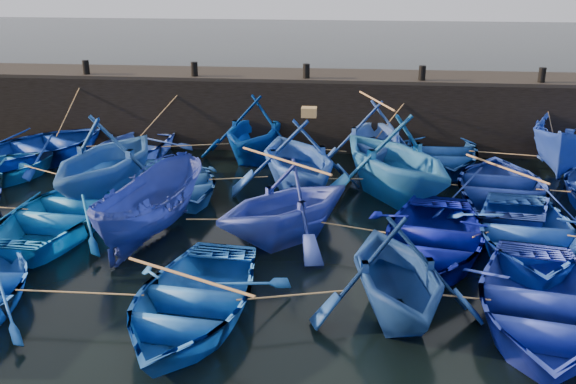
# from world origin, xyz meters

# --- Properties ---
(ground) EXTENTS (120.00, 120.00, 0.00)m
(ground) POSITION_xyz_m (0.00, 0.00, 0.00)
(ground) COLOR black
(ground) RESTS_ON ground
(quay_wall) EXTENTS (26.00, 2.50, 2.50)m
(quay_wall) POSITION_xyz_m (0.00, 10.50, 1.25)
(quay_wall) COLOR black
(quay_wall) RESTS_ON ground
(quay_top) EXTENTS (26.00, 2.50, 0.12)m
(quay_top) POSITION_xyz_m (0.00, 10.50, 2.56)
(quay_top) COLOR black
(quay_top) RESTS_ON quay_wall
(bollard_0) EXTENTS (0.24, 0.24, 0.50)m
(bollard_0) POSITION_xyz_m (-8.00, 9.60, 2.87)
(bollard_0) COLOR black
(bollard_0) RESTS_ON quay_top
(bollard_1) EXTENTS (0.24, 0.24, 0.50)m
(bollard_1) POSITION_xyz_m (-4.00, 9.60, 2.87)
(bollard_1) COLOR black
(bollard_1) RESTS_ON quay_top
(bollard_2) EXTENTS (0.24, 0.24, 0.50)m
(bollard_2) POSITION_xyz_m (0.00, 9.60, 2.87)
(bollard_2) COLOR black
(bollard_2) RESTS_ON quay_top
(bollard_3) EXTENTS (0.24, 0.24, 0.50)m
(bollard_3) POSITION_xyz_m (4.00, 9.60, 2.87)
(bollard_3) COLOR black
(bollard_3) RESTS_ON quay_top
(bollard_4) EXTENTS (0.24, 0.24, 0.50)m
(bollard_4) POSITION_xyz_m (8.00, 9.60, 2.87)
(bollard_4) COLOR black
(bollard_4) RESTS_ON quay_top
(boat_0) EXTENTS (5.95, 6.48, 1.10)m
(boat_0) POSITION_xyz_m (-8.88, 7.20, 0.55)
(boat_0) COLOR navy
(boat_0) RESTS_ON ground
(boat_1) EXTENTS (4.24, 5.27, 0.97)m
(boat_1) POSITION_xyz_m (-5.91, 7.53, 0.49)
(boat_1) COLOR blue
(boat_1) RESTS_ON ground
(boat_2) EXTENTS (4.05, 4.57, 2.23)m
(boat_2) POSITION_xyz_m (-1.67, 8.20, 1.11)
(boat_2) COLOR navy
(boat_2) RESTS_ON ground
(boat_3) EXTENTS (3.76, 4.34, 2.25)m
(boat_3) POSITION_xyz_m (2.40, 7.65, 1.13)
(boat_3) COLOR blue
(boat_3) RESTS_ON ground
(boat_4) EXTENTS (3.62, 5.01, 1.03)m
(boat_4) POSITION_xyz_m (4.66, 8.13, 0.51)
(boat_4) COLOR navy
(boat_4) RESTS_ON ground
(boat_5) EXTENTS (3.90, 5.70, 2.06)m
(boat_5) POSITION_xyz_m (8.60, 7.77, 1.03)
(boat_5) COLOR #1D3EA6
(boat_5) RESTS_ON ground
(boat_7) EXTENTS (5.03, 5.56, 2.54)m
(boat_7) POSITION_xyz_m (-5.30, 4.01, 1.27)
(boat_7) COLOR #1F5099
(boat_7) RESTS_ON ground
(boat_8) EXTENTS (4.79, 5.31, 0.90)m
(boat_8) POSITION_xyz_m (-3.33, 4.41, 0.45)
(boat_8) COLOR blue
(boat_8) RESTS_ON ground
(boat_9) EXTENTS (5.27, 5.63, 2.38)m
(boat_9) POSITION_xyz_m (0.13, 4.85, 1.19)
(boat_9) COLOR #1F49A7
(boat_9) RESTS_ON ground
(boat_10) EXTENTS (6.19, 6.40, 2.58)m
(boat_10) POSITION_xyz_m (2.91, 4.91, 1.29)
(boat_10) COLOR #1A5FA5
(boat_10) RESTS_ON ground
(boat_11) EXTENTS (4.43, 5.75, 1.10)m
(boat_11) POSITION_xyz_m (5.92, 4.52, 0.55)
(boat_11) COLOR navy
(boat_11) RESTS_ON ground
(boat_14) EXTENTS (3.81, 5.10, 1.01)m
(boat_14) POSITION_xyz_m (-5.66, 1.65, 0.51)
(boat_14) COLOR #0D5DB7
(boat_14) RESTS_ON ground
(boat_15) EXTENTS (2.57, 4.59, 1.68)m
(boat_15) POSITION_xyz_m (-3.25, 1.42, 0.84)
(boat_15) COLOR navy
(boat_15) RESTS_ON ground
(boat_16) EXTENTS (5.19, 5.17, 2.07)m
(boat_16) POSITION_xyz_m (0.09, 1.55, 1.04)
(boat_16) COLOR #2C40B3
(boat_16) RESTS_ON ground
(boat_17) EXTENTS (4.36, 5.48, 1.02)m
(boat_17) POSITION_xyz_m (3.61, 1.03, 0.51)
(boat_17) COLOR #000671
(boat_17) RESTS_ON ground
(boat_18) EXTENTS (4.08, 5.34, 1.04)m
(boat_18) POSITION_xyz_m (5.83, 1.36, 0.52)
(boat_18) COLOR blue
(boat_18) RESTS_ON ground
(boat_22) EXTENTS (3.81, 5.00, 0.97)m
(boat_22) POSITION_xyz_m (-1.32, -2.36, 0.49)
(boat_22) COLOR #134CA8
(boat_22) RESTS_ON ground
(boat_23) EXTENTS (4.06, 4.47, 2.04)m
(boat_23) POSITION_xyz_m (2.58, -1.78, 1.02)
(boat_23) COLOR navy
(boat_23) RESTS_ON ground
(boat_24) EXTENTS (4.49, 5.64, 1.05)m
(boat_24) POSITION_xyz_m (5.27, -1.88, 0.52)
(boat_24) COLOR #1D30B4
(boat_24) RESTS_ON ground
(wooden_crate) EXTENTS (0.43, 0.35, 0.27)m
(wooden_crate) POSITION_xyz_m (0.43, 4.85, 2.52)
(wooden_crate) COLOR olive
(wooden_crate) RESTS_ON boat_9
(mooring_ropes) EXTENTS (17.52, 11.95, 2.10)m
(mooring_ropes) POSITION_xyz_m (-0.30, 4.98, 0.88)
(mooring_ropes) COLOR tan
(mooring_ropes) RESTS_ON ground
(loose_oars) EXTENTS (9.49, 12.10, 1.34)m
(loose_oars) POSITION_xyz_m (1.77, 2.84, 1.63)
(loose_oars) COLOR #99724C
(loose_oars) RESTS_ON ground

